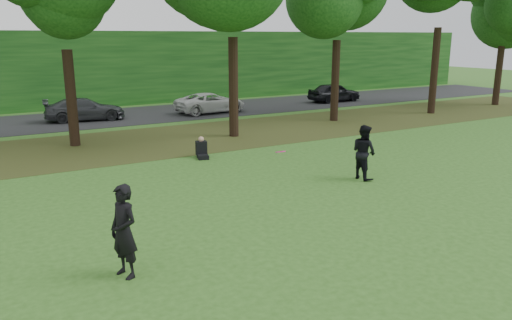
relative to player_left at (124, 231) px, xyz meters
The scene contains 9 objects.
ground 4.62m from the player_left, ahead, with size 120.00×120.00×0.00m, color #2E571B.
leaf_litter 13.17m from the player_left, 70.10° to the left, with size 60.00×7.00×0.01m, color #3D3416.
street 20.86m from the player_left, 77.61° to the left, with size 70.00×7.00×0.02m, color black.
far_hedge 26.78m from the player_left, 80.37° to the left, with size 70.00×3.00×5.00m, color #113E12.
player_left is the anchor object (origin of this frame).
player_right 9.34m from the player_left, 18.71° to the left, with size 0.89×0.69×1.83m, color black.
parked_cars 19.47m from the player_left, 82.94° to the left, with size 37.71×3.24×1.51m.
frisbee 4.75m from the player_left, 16.58° to the left, with size 0.33×0.33×0.10m.
seated_person 10.05m from the player_left, 57.53° to the left, with size 0.57×0.81×0.83m.
Camera 1 is at (-6.78, -8.55, 4.66)m, focal length 35.00 mm.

